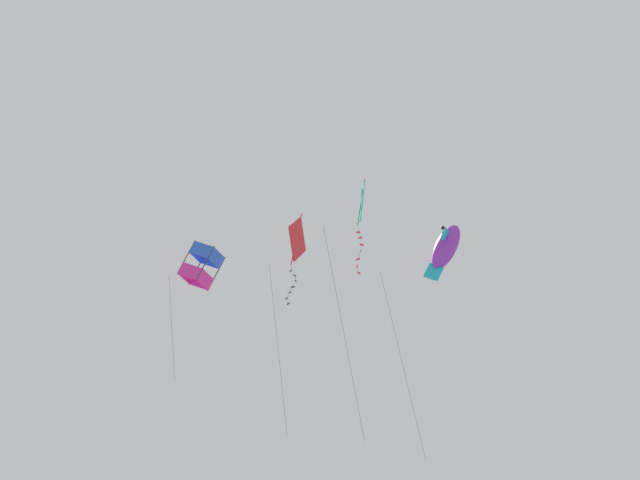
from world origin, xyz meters
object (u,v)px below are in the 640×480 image
(kite_fish_mid_left, at_px, (446,247))
(kite_box_near_right, at_px, (201,266))
(kite_diamond_upper_right, at_px, (297,240))
(kite_diamond_low_drifter, at_px, (362,204))

(kite_fish_mid_left, relative_size, kite_box_near_right, 1.42)
(kite_fish_mid_left, distance_m, kite_diamond_upper_right, 7.50)
(kite_diamond_upper_right, xyz_separation_m, kite_diamond_low_drifter, (4.71, -4.57, -1.69))
(kite_box_near_right, distance_m, kite_diamond_upper_right, 6.58)
(kite_diamond_upper_right, bearing_deg, kite_diamond_low_drifter, -144.86)
(kite_diamond_low_drifter, bearing_deg, kite_diamond_upper_right, 16.17)
(kite_box_near_right, height_order, kite_diamond_low_drifter, kite_box_near_right)
(kite_diamond_low_drifter, bearing_deg, kite_fish_mid_left, -62.38)
(kite_box_near_right, relative_size, kite_diamond_low_drifter, 0.64)
(kite_diamond_upper_right, bearing_deg, kite_box_near_right, 59.25)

